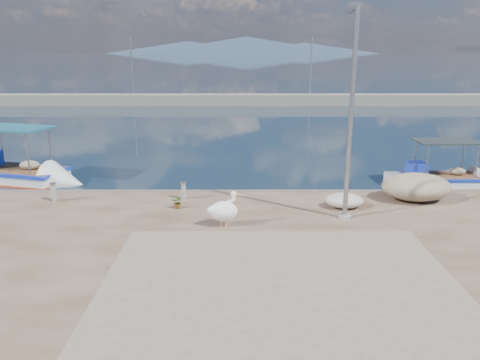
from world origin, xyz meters
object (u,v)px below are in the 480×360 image
Objects in this scene: bollard_near at (184,190)px; boat_left at (16,176)px; boat_right at (442,181)px; pelican at (224,210)px; lamp_post at (350,124)px.

boat_left is at bearing 153.09° from bollard_near.
boat_left reaches higher than boat_right.
pelican is (10.31, -7.33, 0.83)m from boat_left.
boat_right is at bearing 44.24° from lamp_post.
lamp_post is at bearing -19.75° from bollard_near.
boat_left is 5.30× the size of pelican.
boat_right is at bearing 24.34° from pelican.
lamp_post is (14.48, -6.48, 3.56)m from boat_left.
lamp_post is (-5.83, -5.67, 3.60)m from boat_right.
lamp_post reaches higher than boat_right.
boat_left is 9.70m from bollard_near.
boat_right reaches higher than pelican.
lamp_post is 9.89× the size of bollard_near.
lamp_post is at bearing -136.84° from boat_right.
lamp_post reaches higher than bollard_near.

